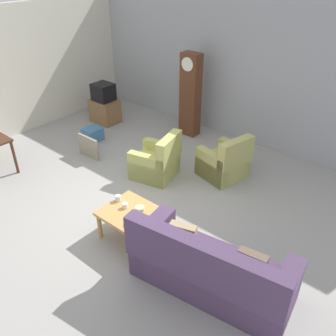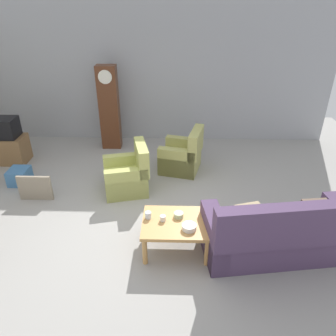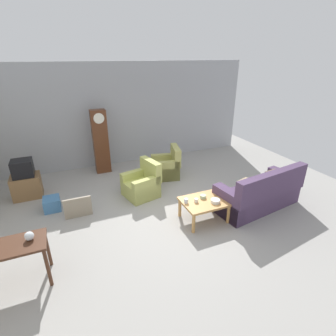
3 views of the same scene
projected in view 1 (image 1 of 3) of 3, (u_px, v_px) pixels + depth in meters
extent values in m
plane|color=#999691|center=(132.00, 207.00, 6.31)|extent=(10.40, 10.40, 0.00)
cube|color=#9EA0A5|center=(245.00, 70.00, 7.82)|extent=(8.40, 0.16, 3.20)
cube|color=beige|center=(8.00, 74.00, 8.11)|extent=(0.12, 6.40, 2.88)
cube|color=#4C3856|center=(212.00, 274.00, 4.76)|extent=(2.20, 1.13, 0.44)
cube|color=#4C3856|center=(201.00, 263.00, 4.23)|extent=(2.11, 0.49, 0.60)
cube|color=#4C3856|center=(283.00, 299.00, 4.28)|extent=(0.36, 0.87, 0.68)
cube|color=#4C3856|center=(153.00, 241.00, 5.11)|extent=(0.36, 0.87, 0.68)
cube|color=brown|center=(252.00, 264.00, 4.37)|extent=(0.37, 0.17, 0.36)
cube|color=#9E8966|center=(183.00, 236.00, 4.80)|extent=(0.38, 0.22, 0.36)
cube|color=tan|center=(155.00, 166.00, 7.10)|extent=(0.92, 0.92, 0.40)
cube|color=tan|center=(169.00, 149.00, 6.73)|extent=(0.35, 0.78, 0.52)
cube|color=tan|center=(161.00, 155.00, 7.27)|extent=(0.78, 0.33, 0.60)
cube|color=tan|center=(147.00, 169.00, 6.82)|extent=(0.78, 0.33, 0.60)
cube|color=tan|center=(222.00, 167.00, 7.09)|extent=(0.92, 0.92, 0.40)
cube|color=tan|center=(236.00, 153.00, 6.63)|extent=(0.36, 0.78, 0.52)
cube|color=tan|center=(233.00, 158.00, 7.19)|extent=(0.78, 0.34, 0.60)
cube|color=tan|center=(211.00, 167.00, 6.89)|extent=(0.78, 0.34, 0.60)
cube|color=tan|center=(133.00, 215.00, 5.44)|extent=(0.96, 0.76, 0.05)
cylinder|color=tan|center=(100.00, 226.00, 5.58)|extent=(0.07, 0.07, 0.43)
cylinder|color=tan|center=(139.00, 251.00, 5.12)|extent=(0.07, 0.07, 0.43)
cylinder|color=tan|center=(129.00, 206.00, 6.00)|extent=(0.07, 0.07, 0.43)
cylinder|color=tan|center=(169.00, 228.00, 5.54)|extent=(0.07, 0.07, 0.43)
cylinder|color=#472819|center=(15.00, 157.00, 7.10)|extent=(0.06, 0.06, 0.71)
cube|color=#562D19|center=(190.00, 95.00, 8.29)|extent=(0.44, 0.28, 1.93)
cylinder|color=silver|center=(187.00, 64.00, 7.80)|extent=(0.30, 0.02, 0.30)
cube|color=brown|center=(105.00, 111.00, 9.23)|extent=(0.68, 0.52, 0.59)
cube|color=black|center=(103.00, 92.00, 8.96)|extent=(0.48, 0.44, 0.42)
cube|color=gray|center=(88.00, 147.00, 7.70)|extent=(0.60, 0.05, 0.48)
cube|color=teal|center=(93.00, 134.00, 8.41)|extent=(0.37, 0.40, 0.30)
cylinder|color=white|center=(125.00, 206.00, 5.52)|extent=(0.08, 0.08, 0.08)
cylinder|color=silver|center=(118.00, 198.00, 5.66)|extent=(0.09, 0.09, 0.10)
cylinder|color=white|center=(134.00, 222.00, 5.20)|extent=(0.20, 0.20, 0.07)
cylinder|color=#B2C69E|center=(140.00, 209.00, 5.46)|extent=(0.14, 0.14, 0.07)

